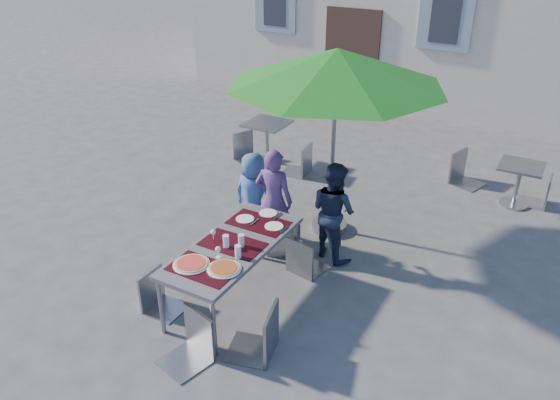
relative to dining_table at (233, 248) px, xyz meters
The scene contains 22 objects.
ground 0.74m from the dining_table, ahead, with size 90.00×90.00×0.00m, color #434245.
dining_table is the anchor object (origin of this frame).
pizza_near_left 0.58m from the dining_table, 104.88° to the right, with size 0.39×0.39×0.03m.
pizza_near_right 0.50m from the dining_table, 66.07° to the right, with size 0.36×0.36×0.03m.
glassware 0.17m from the dining_table, 62.20° to the right, with size 0.51×0.37×0.15m.
place_settings 0.63m from the dining_table, 89.14° to the left, with size 0.65×0.48×0.01m.
child_0 1.50m from the dining_table, 113.20° to the left, with size 0.59×0.39×1.21m, color #375D98.
child_1 1.22m from the dining_table, 98.08° to the left, with size 0.52×0.34×1.42m, color #563770.
child_2 1.53m from the dining_table, 67.25° to the left, with size 0.64×0.37×1.32m, color #1A233B.
chair_0 1.14m from the dining_table, 111.35° to the left, with size 0.41×0.41×0.84m.
chair_1 1.14m from the dining_table, 88.72° to the left, with size 0.58×0.58×0.99m.
chair_2 1.00m from the dining_table, 62.36° to the left, with size 0.48×0.48×0.93m.
chair_3 0.88m from the dining_table, 139.38° to the right, with size 0.40×0.40×0.89m.
chair_4 0.96m from the dining_table, 40.01° to the right, with size 0.57×0.57×1.06m.
chair_5 1.03m from the dining_table, 80.90° to the right, with size 0.53×0.54×0.99m.
patio_umbrella 2.59m from the dining_table, 82.07° to the left, with size 2.82×2.82×2.56m.
cafe_table_0 4.02m from the dining_table, 115.31° to the left, with size 0.71×0.71×0.76m.
bg_chair_l_0 4.14m from the dining_table, 120.87° to the left, with size 0.57×0.57×0.96m.
bg_chair_r_0 3.61m from the dining_table, 105.29° to the left, with size 0.49×0.49×1.01m.
cafe_table_1 4.79m from the dining_table, 59.01° to the left, with size 0.63×0.63×0.67m.
bg_chair_l_1 4.78m from the dining_table, 70.87° to the left, with size 0.58×0.58×1.03m.
bg_chair_r_1 5.12m from the dining_table, 56.91° to the left, with size 0.42×0.41×0.93m.
Camera 1 is at (2.76, -4.20, 4.00)m, focal length 35.00 mm.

